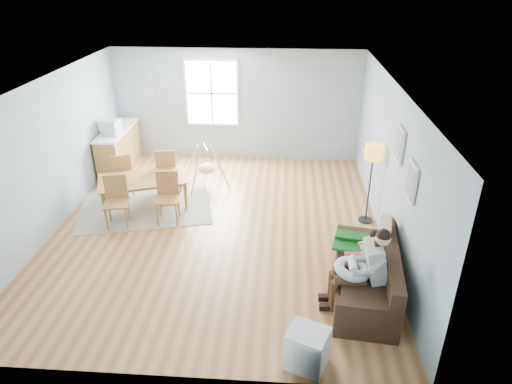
# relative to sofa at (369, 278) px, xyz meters

# --- Properties ---
(room) EXTENTS (8.40, 9.40, 3.90)m
(room) POSITION_rel_sofa_xyz_m (-2.51, 1.79, 2.14)
(room) COLOR brown
(window) EXTENTS (1.32, 0.08, 1.62)m
(window) POSITION_rel_sofa_xyz_m (-3.11, 5.25, 1.36)
(window) COLOR white
(window) RESTS_ON room
(pictures) EXTENTS (0.05, 1.34, 0.74)m
(pictures) POSITION_rel_sofa_xyz_m (0.46, 0.74, 1.56)
(pictures) COLOR white
(pictures) RESTS_ON room
(wall_plates) EXTENTS (0.67, 0.02, 0.66)m
(wall_plates) POSITION_rel_sofa_xyz_m (-4.51, 5.26, 1.54)
(wall_plates) COLOR #8FA2AB
(wall_plates) RESTS_ON room
(sofa) EXTENTS (1.07, 2.08, 0.81)m
(sofa) POSITION_rel_sofa_xyz_m (0.00, 0.00, 0.00)
(sofa) COLOR black
(sofa) RESTS_ON room
(green_throw) EXTENTS (1.05, 0.92, 0.04)m
(green_throw) POSITION_rel_sofa_xyz_m (-0.00, 0.67, 0.23)
(green_throw) COLOR #155C1C
(green_throw) RESTS_ON sofa
(beige_pillow) EXTENTS (0.23, 0.50, 0.49)m
(beige_pillow) POSITION_rel_sofa_xyz_m (0.26, 0.50, 0.45)
(beige_pillow) COLOR tan
(beige_pillow) RESTS_ON sofa
(father) EXTENTS (0.91, 0.42, 1.29)m
(father) POSITION_rel_sofa_xyz_m (-0.16, -0.27, 0.40)
(father) COLOR #979699
(father) RESTS_ON sofa
(nursing_pillow) EXTENTS (0.63, 0.62, 0.21)m
(nursing_pillow) POSITION_rel_sofa_xyz_m (-0.31, -0.25, 0.34)
(nursing_pillow) COLOR silver
(nursing_pillow) RESTS_ON father
(infant) EXTENTS (0.13, 0.34, 0.13)m
(infant) POSITION_rel_sofa_xyz_m (-0.30, -0.22, 0.41)
(infant) COLOR silver
(infant) RESTS_ON nursing_pillow
(toddler) EXTENTS (0.49, 0.24, 0.77)m
(toddler) POSITION_rel_sofa_xyz_m (-0.05, 0.20, 0.39)
(toddler) COLOR white
(toddler) RESTS_ON sofa
(floor_lamp) EXTENTS (0.31, 0.31, 1.56)m
(floor_lamp) POSITION_rel_sofa_xyz_m (0.29, 2.21, 1.00)
(floor_lamp) COLOR black
(floor_lamp) RESTS_ON room
(storage_cube) EXTENTS (0.59, 0.57, 0.52)m
(storage_cube) POSITION_rel_sofa_xyz_m (-0.96, -1.41, -0.02)
(storage_cube) COLOR white
(storage_cube) RESTS_ON room
(rug) EXTENTS (2.98, 2.53, 0.01)m
(rug) POSITION_rel_sofa_xyz_m (-4.11, 2.52, -0.28)
(rug) COLOR gray
(rug) RESTS_ON room
(dining_table) EXTENTS (1.95, 1.50, 0.61)m
(dining_table) POSITION_rel_sofa_xyz_m (-4.11, 2.52, 0.02)
(dining_table) COLOR brown
(dining_table) RESTS_ON rug
(chair_sw) EXTENTS (0.52, 0.52, 0.97)m
(chair_sw) POSITION_rel_sofa_xyz_m (-4.40, 1.79, 0.27)
(chair_sw) COLOR olive
(chair_sw) RESTS_ON rug
(chair_se) EXTENTS (0.48, 0.48, 0.97)m
(chair_se) POSITION_rel_sofa_xyz_m (-3.49, 2.01, 0.27)
(chair_se) COLOR olive
(chair_se) RESTS_ON rug
(chair_nw) EXTENTS (0.54, 0.54, 0.92)m
(chair_nw) POSITION_rel_sofa_xyz_m (-4.71, 3.03, 0.24)
(chair_nw) COLOR olive
(chair_nw) RESTS_ON rug
(chair_ne) EXTENTS (0.52, 0.52, 0.97)m
(chair_ne) POSITION_rel_sofa_xyz_m (-3.81, 3.24, 0.27)
(chair_ne) COLOR olive
(chair_ne) RESTS_ON rug
(counter) EXTENTS (0.55, 1.82, 1.02)m
(counter) POSITION_rel_sofa_xyz_m (-5.21, 4.29, 0.23)
(counter) COLOR brown
(counter) RESTS_ON room
(monitor) EXTENTS (0.40, 0.38, 0.34)m
(monitor) POSITION_rel_sofa_xyz_m (-5.19, 3.94, 0.90)
(monitor) COLOR #B4B4B9
(monitor) RESTS_ON counter
(baby_swing) EXTENTS (1.14, 1.15, 0.90)m
(baby_swing) POSITION_rel_sofa_xyz_m (-3.02, 3.60, 0.12)
(baby_swing) COLOR #B4B4B9
(baby_swing) RESTS_ON room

